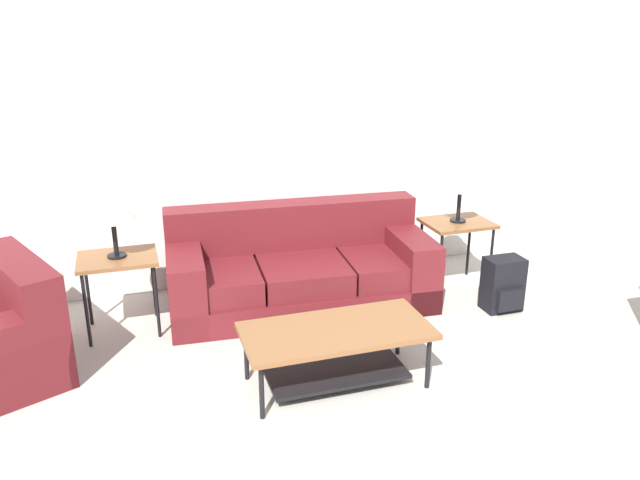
% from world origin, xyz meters
% --- Properties ---
extents(wall_back, '(8.73, 0.06, 2.60)m').
position_xyz_m(wall_back, '(0.00, 3.90, 1.30)').
color(wall_back, white).
rests_on(wall_back, ground_plane).
extents(couch, '(2.23, 1.07, 0.82)m').
position_xyz_m(couch, '(-0.08, 3.25, 0.29)').
color(couch, maroon).
rests_on(couch, ground_plane).
extents(coffee_table, '(1.23, 0.59, 0.41)m').
position_xyz_m(coffee_table, '(-0.20, 1.96, 0.30)').
color(coffee_table, brown).
rests_on(coffee_table, ground_plane).
extents(side_table_left, '(0.58, 0.46, 0.62)m').
position_xyz_m(side_table_left, '(-1.52, 3.18, 0.55)').
color(side_table_left, brown).
rests_on(side_table_left, ground_plane).
extents(side_table_right, '(0.58, 0.46, 0.62)m').
position_xyz_m(side_table_right, '(1.36, 3.18, 0.55)').
color(side_table_right, brown).
rests_on(side_table_right, ground_plane).
extents(table_lamp_left, '(0.34, 0.34, 0.51)m').
position_xyz_m(table_lamp_left, '(-1.52, 3.18, 1.01)').
color(table_lamp_left, black).
rests_on(table_lamp_left, side_table_left).
extents(table_lamp_right, '(0.34, 0.34, 0.51)m').
position_xyz_m(table_lamp_right, '(1.36, 3.18, 1.01)').
color(table_lamp_right, black).
rests_on(table_lamp_right, side_table_right).
extents(backpack, '(0.31, 0.29, 0.46)m').
position_xyz_m(backpack, '(1.50, 2.61, 0.22)').
color(backpack, black).
rests_on(backpack, ground_plane).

